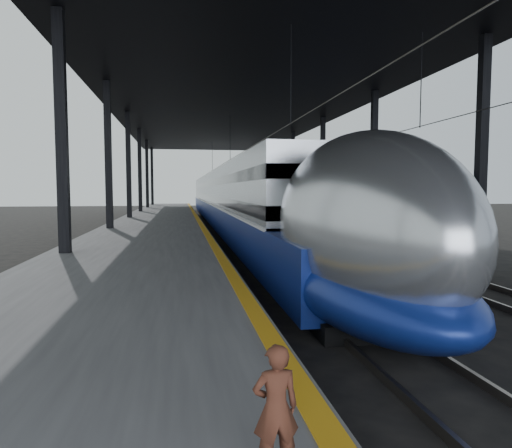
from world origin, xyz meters
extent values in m
plane|color=black|center=(0.00, 0.00, 0.00)|extent=(160.00, 160.00, 0.00)
cube|color=#4C4C4F|center=(-3.50, 20.00, 0.50)|extent=(6.00, 80.00, 1.00)
cube|color=orange|center=(-0.70, 20.00, 1.00)|extent=(0.30, 80.00, 0.01)
cube|color=slate|center=(1.28, 20.00, 0.08)|extent=(0.08, 80.00, 0.16)
cube|color=slate|center=(2.72, 20.00, 0.08)|extent=(0.08, 80.00, 0.16)
cube|color=slate|center=(6.28, 20.00, 0.08)|extent=(0.08, 80.00, 0.16)
cube|color=slate|center=(7.72, 20.00, 0.08)|extent=(0.08, 80.00, 0.16)
cube|color=black|center=(-5.80, 5.00, 4.50)|extent=(0.35, 0.35, 9.00)
cube|color=black|center=(9.60, 5.00, 4.50)|extent=(0.35, 0.35, 9.00)
cube|color=black|center=(-5.80, 15.00, 4.50)|extent=(0.35, 0.35, 9.00)
cube|color=black|center=(9.60, 15.00, 4.50)|extent=(0.35, 0.35, 9.00)
cube|color=black|center=(-5.80, 25.00, 4.50)|extent=(0.35, 0.35, 9.00)
cube|color=black|center=(9.60, 25.00, 4.50)|extent=(0.35, 0.35, 9.00)
cube|color=black|center=(-5.80, 35.00, 4.50)|extent=(0.35, 0.35, 9.00)
cube|color=black|center=(9.60, 35.00, 4.50)|extent=(0.35, 0.35, 9.00)
cube|color=black|center=(-5.80, 45.00, 4.50)|extent=(0.35, 0.35, 9.00)
cube|color=black|center=(9.60, 45.00, 4.50)|extent=(0.35, 0.35, 9.00)
cube|color=black|center=(-5.80, 55.00, 4.50)|extent=(0.35, 0.35, 9.00)
cube|color=black|center=(9.60, 55.00, 4.50)|extent=(0.35, 0.35, 9.00)
cube|color=black|center=(1.90, 20.00, 9.25)|extent=(18.00, 75.00, 0.45)
cylinder|color=slate|center=(2.00, 20.00, 5.50)|extent=(0.03, 74.00, 0.03)
cylinder|color=slate|center=(7.00, 20.00, 5.50)|extent=(0.03, 74.00, 0.03)
cube|color=#ACAFB3|center=(2.00, 30.13, 2.43)|extent=(3.07, 57.00, 4.23)
cube|color=navy|center=(2.00, 28.63, 1.11)|extent=(3.15, 62.00, 1.64)
cube|color=silver|center=(2.00, 30.13, 1.96)|extent=(3.18, 57.00, 0.11)
cube|color=black|center=(2.00, 30.13, 3.65)|extent=(3.11, 57.00, 0.44)
cube|color=black|center=(2.00, 30.13, 2.43)|extent=(3.11, 57.00, 0.44)
ellipsoid|color=#ACAFB3|center=(2.00, -1.37, 2.28)|extent=(3.07, 8.40, 4.23)
ellipsoid|color=navy|center=(2.00, -1.37, 1.06)|extent=(3.15, 8.40, 1.80)
ellipsoid|color=black|center=(2.00, -3.97, 3.12)|extent=(1.59, 2.20, 0.95)
cube|color=black|center=(2.00, -1.37, 0.20)|extent=(2.33, 2.60, 0.40)
cube|color=black|center=(2.00, 20.63, 0.20)|extent=(2.33, 2.60, 0.40)
cube|color=navy|center=(7.00, 14.27, 1.98)|extent=(2.78, 18.00, 3.77)
cube|color=gray|center=(7.00, 5.87, 1.98)|extent=(2.83, 1.20, 3.82)
cube|color=black|center=(7.00, 5.25, 2.83)|extent=(1.69, 0.06, 0.84)
cube|color=#A40C20|center=(7.00, 5.25, 1.54)|extent=(1.19, 0.06, 0.55)
cube|color=gray|center=(7.00, 33.27, 1.98)|extent=(2.78, 18.00, 3.77)
cube|color=gray|center=(7.00, 52.27, 1.98)|extent=(2.78, 18.00, 3.77)
cube|color=black|center=(7.00, 8.27, 0.18)|extent=(2.18, 2.40, 0.36)
cube|color=black|center=(7.00, 30.27, 0.18)|extent=(2.18, 2.40, 0.36)
imported|color=#4A2518|center=(-1.27, -7.90, 1.49)|extent=(0.37, 0.25, 0.98)
camera|label=1|loc=(-1.96, -11.13, 3.12)|focal=32.00mm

